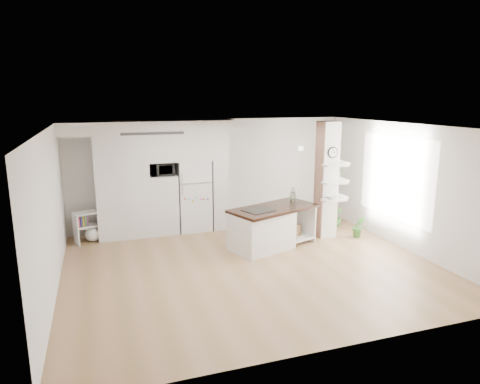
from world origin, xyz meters
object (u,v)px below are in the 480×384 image
object	(u,v)px
kitchen_island	(266,228)
floor_plant_a	(359,226)
refrigerator	(194,195)
bookshelf	(90,229)

from	to	relation	value
kitchen_island	floor_plant_a	size ratio (longest dim) A/B	4.11
floor_plant_a	refrigerator	bearing A→B (deg)	152.52
bookshelf	floor_plant_a	world-z (taller)	bookshelf
bookshelf	kitchen_island	bearing A→B (deg)	-44.44
refrigerator	floor_plant_a	world-z (taller)	refrigerator
refrigerator	kitchen_island	world-z (taller)	refrigerator
refrigerator	bookshelf	distance (m)	2.52
refrigerator	bookshelf	bearing A→B (deg)	-175.93
floor_plant_a	kitchen_island	bearing A→B (deg)	179.51
bookshelf	floor_plant_a	bearing A→B (deg)	-35.70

